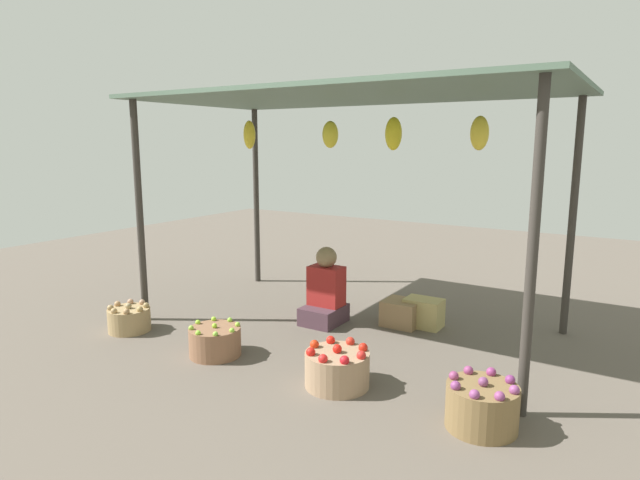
{
  "coord_description": "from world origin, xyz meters",
  "views": [
    {
      "loc": [
        2.49,
        -4.48,
        1.8
      ],
      "look_at": [
        0.0,
        -0.5,
        0.95
      ],
      "focal_mm": 30.13,
      "sensor_mm": 36.0,
      "label": 1
    }
  ],
  "objects_px": {
    "wooden_crate_stacked_rear": "(402,313)",
    "basket_red_tomatoes": "(337,368)",
    "basket_purple_onions": "(482,406)",
    "vendor_person": "(325,294)",
    "wooden_crate_near_vendor": "(423,313)",
    "basket_potatoes": "(129,319)",
    "basket_limes": "(215,341)"
  },
  "relations": [
    {
      "from": "basket_potatoes",
      "to": "wooden_crate_near_vendor",
      "type": "distance_m",
      "value": 2.88
    },
    {
      "from": "basket_red_tomatoes",
      "to": "wooden_crate_stacked_rear",
      "type": "relative_size",
      "value": 1.39
    },
    {
      "from": "vendor_person",
      "to": "wooden_crate_near_vendor",
      "type": "bearing_deg",
      "value": 24.85
    },
    {
      "from": "vendor_person",
      "to": "basket_potatoes",
      "type": "height_order",
      "value": "vendor_person"
    },
    {
      "from": "vendor_person",
      "to": "basket_red_tomatoes",
      "type": "height_order",
      "value": "vendor_person"
    },
    {
      "from": "vendor_person",
      "to": "wooden_crate_near_vendor",
      "type": "relative_size",
      "value": 2.14
    },
    {
      "from": "basket_purple_onions",
      "to": "vendor_person",
      "type": "bearing_deg",
      "value": 147.66
    },
    {
      "from": "wooden_crate_stacked_rear",
      "to": "basket_red_tomatoes",
      "type": "bearing_deg",
      "value": -84.73
    },
    {
      "from": "basket_potatoes",
      "to": "wooden_crate_near_vendor",
      "type": "xyz_separation_m",
      "value": [
        2.38,
        1.63,
        0.02
      ]
    },
    {
      "from": "basket_limes",
      "to": "basket_red_tomatoes",
      "type": "xyz_separation_m",
      "value": [
        1.19,
        0.04,
        0.01
      ]
    },
    {
      "from": "wooden_crate_near_vendor",
      "to": "wooden_crate_stacked_rear",
      "type": "xyz_separation_m",
      "value": [
        -0.2,
        -0.08,
        -0.01
      ]
    },
    {
      "from": "basket_red_tomatoes",
      "to": "basket_limes",
      "type": "bearing_deg",
      "value": -177.86
    },
    {
      "from": "vendor_person",
      "to": "basket_potatoes",
      "type": "relative_size",
      "value": 1.95
    },
    {
      "from": "basket_potatoes",
      "to": "wooden_crate_near_vendor",
      "type": "bearing_deg",
      "value": 34.44
    },
    {
      "from": "basket_purple_onions",
      "to": "wooden_crate_stacked_rear",
      "type": "relative_size",
      "value": 1.31
    },
    {
      "from": "basket_limes",
      "to": "basket_potatoes",
      "type": "bearing_deg",
      "value": 179.39
    },
    {
      "from": "basket_limes",
      "to": "wooden_crate_stacked_rear",
      "type": "bearing_deg",
      "value": 56.2
    },
    {
      "from": "vendor_person",
      "to": "basket_potatoes",
      "type": "bearing_deg",
      "value": -140.67
    },
    {
      "from": "wooden_crate_near_vendor",
      "to": "wooden_crate_stacked_rear",
      "type": "relative_size",
      "value": 1.04
    },
    {
      "from": "basket_potatoes",
      "to": "wooden_crate_near_vendor",
      "type": "height_order",
      "value": "wooden_crate_near_vendor"
    },
    {
      "from": "basket_red_tomatoes",
      "to": "wooden_crate_stacked_rear",
      "type": "distance_m",
      "value": 1.53
    },
    {
      "from": "basket_limes",
      "to": "basket_purple_onions",
      "type": "relative_size",
      "value": 0.97
    },
    {
      "from": "wooden_crate_stacked_rear",
      "to": "vendor_person",
      "type": "bearing_deg",
      "value": -154.14
    },
    {
      "from": "wooden_crate_stacked_rear",
      "to": "basket_potatoes",
      "type": "bearing_deg",
      "value": -144.51
    },
    {
      "from": "basket_potatoes",
      "to": "vendor_person",
      "type": "bearing_deg",
      "value": 39.33
    },
    {
      "from": "basket_limes",
      "to": "wooden_crate_near_vendor",
      "type": "relative_size",
      "value": 1.22
    },
    {
      "from": "basket_potatoes",
      "to": "wooden_crate_stacked_rear",
      "type": "relative_size",
      "value": 1.14
    },
    {
      "from": "basket_limes",
      "to": "basket_red_tomatoes",
      "type": "relative_size",
      "value": 0.91
    },
    {
      "from": "vendor_person",
      "to": "basket_potatoes",
      "type": "distance_m",
      "value": 1.93
    },
    {
      "from": "wooden_crate_stacked_rear",
      "to": "basket_purple_onions",
      "type": "bearing_deg",
      "value": -51.61
    },
    {
      "from": "basket_purple_onions",
      "to": "wooden_crate_near_vendor",
      "type": "height_order",
      "value": "basket_purple_onions"
    },
    {
      "from": "basket_potatoes",
      "to": "wooden_crate_stacked_rear",
      "type": "xyz_separation_m",
      "value": [
        2.18,
        1.55,
        0.01
      ]
    }
  ]
}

